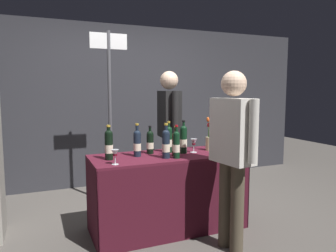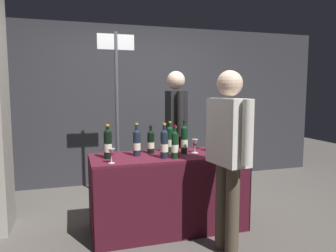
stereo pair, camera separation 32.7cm
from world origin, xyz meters
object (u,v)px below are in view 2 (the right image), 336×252
(tasting_table, at_px, (168,179))
(wine_glass_mid, at_px, (111,153))
(flower_vase, at_px, (212,141))
(vendor_presenter, at_px, (176,124))
(featured_wine_bottle, at_px, (229,141))
(wine_glass_near_vendor, at_px, (195,143))
(display_bottle_0, at_px, (108,143))
(taster_foreground_right, at_px, (228,146))
(booth_signpost, at_px, (117,100))

(tasting_table, xyz_separation_m, wine_glass_mid, (-0.61, -0.22, 0.36))
(flower_vase, relative_size, vendor_presenter, 0.23)
(featured_wine_bottle, bearing_deg, wine_glass_near_vendor, 162.64)
(tasting_table, bearing_deg, wine_glass_mid, -160.03)
(tasting_table, distance_m, wine_glass_mid, 0.74)
(display_bottle_0, bearing_deg, tasting_table, -0.11)
(featured_wine_bottle, relative_size, wine_glass_near_vendor, 2.06)
(wine_glass_mid, height_order, flower_vase, flower_vase)
(wine_glass_near_vendor, xyz_separation_m, taster_foreground_right, (0.06, -0.64, 0.08))
(display_bottle_0, height_order, vendor_presenter, vendor_presenter)
(featured_wine_bottle, distance_m, vendor_presenter, 0.95)
(featured_wine_bottle, bearing_deg, wine_glass_mid, -174.43)
(display_bottle_0, xyz_separation_m, taster_foreground_right, (0.98, -0.64, 0.03))
(flower_vase, bearing_deg, featured_wine_bottle, -48.32)
(booth_signpost, bearing_deg, wine_glass_mid, -100.63)
(featured_wine_bottle, height_order, flower_vase, flower_vase)
(featured_wine_bottle, xyz_separation_m, taster_foreground_right, (-0.29, -0.54, 0.05))
(flower_vase, relative_size, booth_signpost, 0.18)
(vendor_presenter, relative_size, booth_signpost, 0.78)
(display_bottle_0, relative_size, wine_glass_near_vendor, 2.27)
(tasting_table, distance_m, taster_foreground_right, 0.85)
(wine_glass_mid, height_order, vendor_presenter, vendor_presenter)
(featured_wine_bottle, distance_m, taster_foreground_right, 0.61)
(featured_wine_bottle, relative_size, taster_foreground_right, 0.19)
(vendor_presenter, relative_size, taster_foreground_right, 1.05)
(flower_vase, xyz_separation_m, booth_signpost, (-0.91, 0.91, 0.42))
(featured_wine_bottle, bearing_deg, flower_vase, 131.68)
(featured_wine_bottle, xyz_separation_m, booth_signpost, (-1.04, 1.06, 0.41))
(booth_signpost, bearing_deg, flower_vase, -45.19)
(wine_glass_mid, bearing_deg, booth_signpost, 79.37)
(wine_glass_near_vendor, bearing_deg, taster_foreground_right, -84.99)
(featured_wine_bottle, height_order, booth_signpost, booth_signpost)
(wine_glass_near_vendor, height_order, wine_glass_mid, wine_glass_near_vendor)
(wine_glass_near_vendor, bearing_deg, display_bottle_0, -179.51)
(tasting_table, xyz_separation_m, taster_foreground_right, (0.36, -0.63, 0.44))
(tasting_table, relative_size, taster_foreground_right, 0.97)
(featured_wine_bottle, bearing_deg, vendor_presenter, 108.55)
(wine_glass_near_vendor, distance_m, booth_signpost, 1.25)
(wine_glass_mid, bearing_deg, featured_wine_bottle, 5.57)
(wine_glass_near_vendor, distance_m, wine_glass_mid, 0.94)
(wine_glass_near_vendor, xyz_separation_m, booth_signpost, (-0.69, 0.95, 0.43))
(vendor_presenter, distance_m, booth_signpost, 0.81)
(tasting_table, distance_m, vendor_presenter, 1.00)
(featured_wine_bottle, height_order, wine_glass_mid, featured_wine_bottle)
(taster_foreground_right, bearing_deg, flower_vase, -21.18)
(wine_glass_mid, xyz_separation_m, vendor_presenter, (0.96, 1.02, 0.13))
(display_bottle_0, relative_size, flower_vase, 0.86)
(display_bottle_0, height_order, booth_signpost, booth_signpost)
(flower_vase, bearing_deg, wine_glass_mid, -166.72)
(tasting_table, height_order, display_bottle_0, display_bottle_0)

